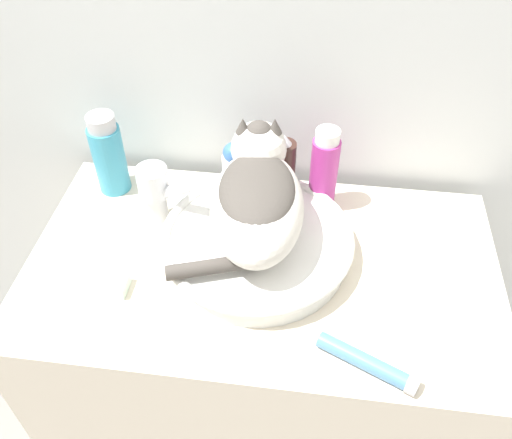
% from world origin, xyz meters
% --- Properties ---
extents(wall_back, '(8.00, 0.05, 2.40)m').
position_xyz_m(wall_back, '(0.00, 0.58, 1.20)').
color(wall_back, silver).
rests_on(wall_back, ground_plane).
extents(vanity_counter, '(0.92, 0.52, 0.83)m').
position_xyz_m(vanity_counter, '(0.00, 0.26, 0.41)').
color(vanity_counter, beige).
rests_on(vanity_counter, ground_plane).
extents(sink_basin, '(0.37, 0.37, 0.06)m').
position_xyz_m(sink_basin, '(-0.01, 0.29, 0.86)').
color(sink_basin, silver).
rests_on(sink_basin, vanity_counter).
extents(cat, '(0.25, 0.32, 0.18)m').
position_xyz_m(cat, '(-0.02, 0.30, 0.97)').
color(cat, silver).
rests_on(cat, sink_basin).
extents(faucet, '(0.13, 0.07, 0.14)m').
position_xyz_m(faucet, '(-0.22, 0.35, 0.91)').
color(faucet, silver).
rests_on(faucet, vanity_counter).
extents(deodorant_stick, '(0.05, 0.05, 0.15)m').
position_xyz_m(deodorant_stick, '(-0.08, 0.45, 0.90)').
color(deodorant_stick, silver).
rests_on(deodorant_stick, vanity_counter).
extents(mouthwash_bottle, '(0.07, 0.07, 0.19)m').
position_xyz_m(mouthwash_bottle, '(-0.35, 0.45, 0.92)').
color(mouthwash_bottle, teal).
rests_on(mouthwash_bottle, vanity_counter).
extents(shampoo_bottle_tall, '(0.06, 0.06, 0.19)m').
position_xyz_m(shampoo_bottle_tall, '(0.10, 0.45, 0.92)').
color(shampoo_bottle_tall, '#B2338C').
rests_on(shampoo_bottle_tall, vanity_counter).
extents(hairspray_can_black, '(0.05, 0.05, 0.18)m').
position_xyz_m(hairspray_can_black, '(0.02, 0.45, 0.91)').
color(hairspray_can_black, '#331E19').
rests_on(hairspray_can_black, vanity_counter).
extents(cream_tube, '(0.17, 0.10, 0.03)m').
position_xyz_m(cream_tube, '(0.20, 0.06, 0.84)').
color(cream_tube, '#4C7FB2').
rests_on(cream_tube, vanity_counter).
extents(soap_bar, '(0.08, 0.05, 0.02)m').
position_xyz_m(soap_bar, '(-0.28, 0.16, 0.84)').
color(soap_bar, silver).
rests_on(soap_bar, vanity_counter).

